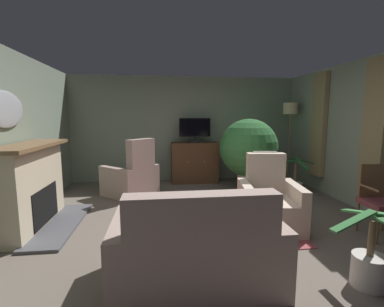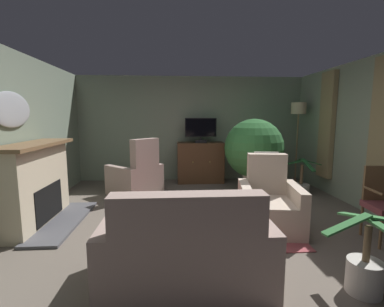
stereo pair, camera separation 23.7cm
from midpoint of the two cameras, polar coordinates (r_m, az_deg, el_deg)
ground_plane at (r=4.06m, az=4.50°, el=-15.58°), size 6.11×6.70×0.04m
wall_back at (r=6.82m, az=0.86°, el=5.20°), size 6.11×0.10×2.56m
curtain_panel_near at (r=5.05m, az=36.28°, el=4.23°), size 0.10×0.44×2.15m
curtain_panel_far at (r=6.28m, az=27.47°, el=5.27°), size 0.10×0.44×2.15m
rug_central at (r=4.23m, az=5.82°, el=-14.28°), size 2.22×1.93×0.01m
fireplace at (r=4.58m, az=-28.70°, el=-6.00°), size 0.87×1.69×1.21m
wall_mirror_oval at (r=4.58m, az=-32.45°, el=7.80°), size 0.06×0.96×0.51m
tv_cabinet at (r=6.58m, az=2.80°, el=-2.06°), size 1.11×0.49×0.97m
television at (r=6.44m, az=2.90°, el=5.06°), size 0.74×0.20×0.58m
coffee_table at (r=3.67m, az=-1.52°, el=-11.20°), size 1.11×0.58×0.45m
tv_remote at (r=3.59m, az=-0.31°, el=-10.60°), size 0.09×0.18×0.02m
folded_newspaper at (r=3.68m, az=-0.66°, el=-10.22°), size 0.35×0.30×0.01m
sofa_floral at (r=2.72m, az=1.41°, el=-20.09°), size 1.57×0.95×0.98m
armchair_angled_to_table at (r=4.10m, az=17.54°, el=-10.43°), size 0.94×0.95×1.06m
armchair_by_fireplace at (r=5.67m, az=-10.41°, el=-4.99°), size 1.21×1.21×1.16m
side_chair_far_end at (r=4.36m, az=36.71°, el=-8.15°), size 0.47×0.49×0.95m
potted_plant_on_hearth_side at (r=3.15m, az=34.54°, el=-19.75°), size 0.99×0.64×0.75m
potted_plant_leafy_by_curtain at (r=5.84m, az=14.01°, el=0.81°), size 1.23×1.23×1.55m
potted_plant_tall_palm_by_window at (r=6.00m, az=23.01°, el=-6.34°), size 0.86×0.88×0.76m
floor_lamp at (r=6.83m, az=22.38°, el=7.09°), size 0.33×0.33×1.91m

